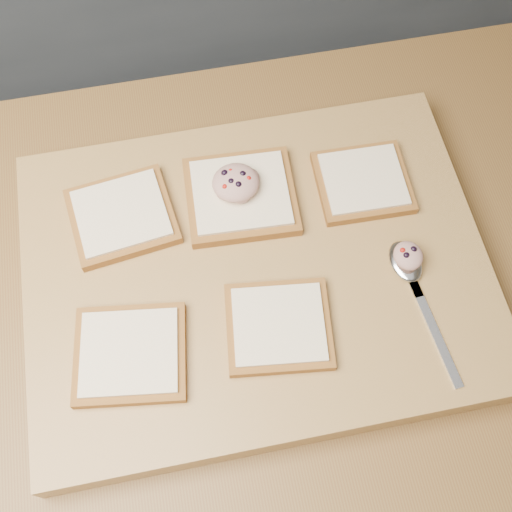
{
  "coord_description": "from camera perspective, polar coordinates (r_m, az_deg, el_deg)",
  "views": [
    {
      "loc": [
        0.09,
        -0.25,
        1.62
      ],
      "look_at": [
        0.15,
        0.06,
        0.97
      ],
      "focal_mm": 45.0,
      "sensor_mm": 36.0,
      "label": 1
    }
  ],
  "objects": [
    {
      "name": "spoon",
      "position": [
        0.76,
        13.5,
        -1.36
      ],
      "size": [
        0.04,
        0.18,
        0.01
      ],
      "color": "silver",
      "rests_on": "cutting_board"
    },
    {
      "name": "bread_far_right",
      "position": [
        0.81,
        9.47,
        6.52
      ],
      "size": [
        0.11,
        0.11,
        0.02
      ],
      "color": "brown",
      "rests_on": "cutting_board"
    },
    {
      "name": "bread_far_center",
      "position": [
        0.78,
        -1.36,
        5.38
      ],
      "size": [
        0.14,
        0.13,
        0.02
      ],
      "color": "brown",
      "rests_on": "cutting_board"
    },
    {
      "name": "bread_near_center",
      "position": [
        0.71,
        2.02,
        -6.25
      ],
      "size": [
        0.13,
        0.12,
        0.02
      ],
      "color": "brown",
      "rests_on": "cutting_board"
    },
    {
      "name": "island_counter",
      "position": [
        1.2,
        -6.59,
        -14.49
      ],
      "size": [
        2.0,
        0.8,
        0.9
      ],
      "color": "slate",
      "rests_on": "ground"
    },
    {
      "name": "bread_far_left",
      "position": [
        0.79,
        -11.83,
        3.52
      ],
      "size": [
        0.13,
        0.12,
        0.02
      ],
      "color": "brown",
      "rests_on": "cutting_board"
    },
    {
      "name": "tuna_salad_dollop",
      "position": [
        0.77,
        -1.82,
        6.55
      ],
      "size": [
        0.06,
        0.05,
        0.03
      ],
      "color": "tan",
      "rests_on": "bread_far_center"
    },
    {
      "name": "bread_near_left",
      "position": [
        0.72,
        -11.13,
        -8.53
      ],
      "size": [
        0.13,
        0.13,
        0.02
      ],
      "color": "brown",
      "rests_on": "cutting_board"
    },
    {
      "name": "ground",
      "position": [
        1.64,
        -4.87,
        -17.54
      ],
      "size": [
        4.0,
        4.0,
        0.0
      ],
      "primitive_type": "plane",
      "color": "#515459",
      "rests_on": "ground"
    },
    {
      "name": "cutting_board",
      "position": [
        0.77,
        -0.0,
        -1.4
      ],
      "size": [
        0.54,
        0.41,
        0.04
      ],
      "primitive_type": "cube",
      "color": "#AF824B",
      "rests_on": "island_counter"
    },
    {
      "name": "spoon_salad",
      "position": [
        0.75,
        13.38,
        0.04
      ],
      "size": [
        0.03,
        0.04,
        0.02
      ],
      "color": "tan",
      "rests_on": "spoon"
    }
  ]
}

